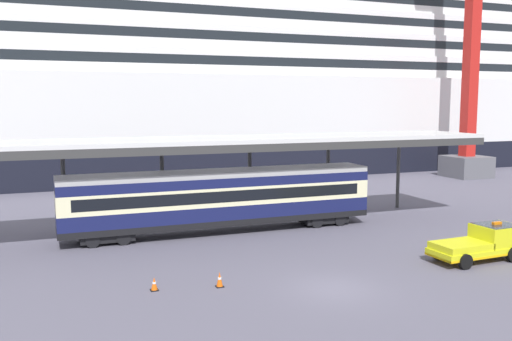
{
  "coord_description": "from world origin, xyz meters",
  "views": [
    {
      "loc": [
        -12.33,
        -22.05,
        8.57
      ],
      "look_at": [
        -0.43,
        8.89,
        4.5
      ],
      "focal_mm": 39.44,
      "sensor_mm": 36.0,
      "label": 1
    }
  ],
  "objects": [
    {
      "name": "platform_canopy",
      "position": [
        -1.43,
        13.13,
        5.94
      ],
      "size": [
        38.51,
        6.22,
        6.22
      ],
      "color": "silver",
      "rests_on": "ground"
    },
    {
      "name": "ground_plane",
      "position": [
        0.0,
        0.0,
        0.0
      ],
      "size": [
        400.0,
        400.0,
        0.0
      ],
      "primitive_type": "plane",
      "color": "#575465"
    },
    {
      "name": "dockside_crane",
      "position": [
        33.4,
        28.86,
        15.13
      ],
      "size": [
        12.07,
        4.4,
        49.64
      ],
      "color": "#595960",
      "rests_on": "ground"
    },
    {
      "name": "traffic_cone_near",
      "position": [
        -4.83,
        2.16,
        0.36
      ],
      "size": [
        0.36,
        0.36,
        0.72
      ],
      "color": "black",
      "rests_on": "ground"
    },
    {
      "name": "traffic_cone_mid",
      "position": [
        -7.77,
        2.76,
        0.31
      ],
      "size": [
        0.36,
        0.36,
        0.63
      ],
      "color": "black",
      "rests_on": "ground"
    },
    {
      "name": "cruise_ship",
      "position": [
        12.2,
        50.12,
        10.37
      ],
      "size": [
        141.61,
        30.89,
        30.76
      ],
      "color": "black",
      "rests_on": "ground"
    },
    {
      "name": "service_truck",
      "position": [
        9.93,
        1.36,
        0.99
      ],
      "size": [
        5.28,
        2.43,
        2.02
      ],
      "color": "yellow",
      "rests_on": "ground"
    },
    {
      "name": "train_carriage",
      "position": [
        -1.43,
        12.69,
        2.3
      ],
      "size": [
        20.52,
        2.81,
        4.11
      ],
      "color": "black",
      "rests_on": "ground"
    }
  ]
}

